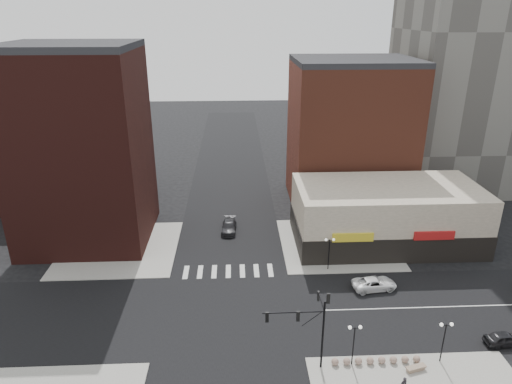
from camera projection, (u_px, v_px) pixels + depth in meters
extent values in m
plane|color=black|center=(229.00, 313.00, 47.50)|extent=(240.00, 240.00, 0.00)
cube|color=black|center=(229.00, 313.00, 47.50)|extent=(200.00, 14.00, 0.02)
cube|color=black|center=(229.00, 313.00, 47.50)|extent=(14.00, 200.00, 0.02)
cube|color=gray|center=(120.00, 248.00, 60.29)|extent=(15.00, 15.00, 0.12)
cube|color=gray|center=(337.00, 243.00, 61.56)|extent=(15.00, 15.00, 0.12)
cube|color=#381511|center=(81.00, 150.00, 59.18)|extent=(16.00, 15.00, 25.00)
cube|color=#381511|center=(36.00, 162.00, 75.40)|extent=(20.00, 18.00, 12.00)
cube|color=brown|center=(350.00, 136.00, 71.60)|extent=(18.00, 15.00, 22.00)
cube|color=beige|center=(386.00, 214.00, 60.85)|extent=(24.00, 12.00, 8.00)
cube|color=black|center=(384.00, 230.00, 61.70)|extent=(24.20, 12.20, 3.40)
cylinder|color=black|center=(323.00, 336.00, 38.96)|extent=(0.18, 0.18, 7.00)
cylinder|color=black|center=(293.00, 312.00, 37.91)|extent=(5.20, 0.11, 0.11)
cylinder|color=black|center=(312.00, 319.00, 38.24)|extent=(1.72, 0.06, 1.46)
cylinder|color=black|center=(321.00, 301.00, 39.42)|extent=(0.11, 3.00, 0.11)
cube|color=black|center=(267.00, 317.00, 37.97)|extent=(0.28, 0.18, 0.95)
sphere|color=red|center=(267.00, 314.00, 37.85)|extent=(0.16, 0.16, 0.16)
cube|color=black|center=(298.00, 316.00, 38.08)|extent=(0.28, 0.18, 0.95)
sphere|color=red|center=(298.00, 313.00, 37.97)|extent=(0.16, 0.16, 0.16)
cube|color=black|center=(318.00, 296.00, 40.77)|extent=(0.18, 0.28, 0.95)
sphere|color=red|center=(318.00, 293.00, 40.66)|extent=(0.16, 0.16, 0.16)
cube|color=black|center=(328.00, 298.00, 37.56)|extent=(0.28, 0.18, 0.95)
sphere|color=red|center=(328.00, 295.00, 37.44)|extent=(0.16, 0.16, 0.16)
cylinder|color=black|center=(353.00, 346.00, 39.78)|extent=(0.11, 0.11, 4.00)
cylinder|color=black|center=(355.00, 328.00, 39.07)|extent=(0.90, 0.06, 0.06)
sphere|color=white|center=(350.00, 327.00, 39.01)|extent=(0.32, 0.32, 0.32)
sphere|color=white|center=(360.00, 327.00, 39.05)|extent=(0.32, 0.32, 0.32)
cylinder|color=black|center=(443.00, 343.00, 40.13)|extent=(0.11, 0.11, 4.00)
cylinder|color=black|center=(446.00, 325.00, 39.42)|extent=(0.90, 0.06, 0.06)
sphere|color=white|center=(441.00, 325.00, 39.37)|extent=(0.32, 0.32, 0.32)
sphere|color=white|center=(452.00, 324.00, 39.41)|extent=(0.32, 0.32, 0.32)
cylinder|color=black|center=(329.00, 254.00, 54.66)|extent=(0.11, 0.11, 4.00)
cylinder|color=black|center=(330.00, 240.00, 53.95)|extent=(0.90, 0.06, 0.06)
sphere|color=white|center=(326.00, 240.00, 53.90)|extent=(0.32, 0.32, 0.32)
sphere|color=white|center=(334.00, 240.00, 53.94)|extent=(0.32, 0.32, 0.32)
sphere|color=#88665D|center=(335.00, 362.00, 40.33)|extent=(0.65, 0.65, 0.65)
sphere|color=#88665D|center=(347.00, 361.00, 40.38)|extent=(0.65, 0.65, 0.65)
sphere|color=#88665D|center=(358.00, 361.00, 40.43)|extent=(0.65, 0.65, 0.65)
sphere|color=#88665D|center=(370.00, 361.00, 40.47)|extent=(0.65, 0.65, 0.65)
sphere|color=#88665D|center=(382.00, 360.00, 40.52)|extent=(0.65, 0.65, 0.65)
sphere|color=#88665D|center=(393.00, 360.00, 40.56)|extent=(0.65, 0.65, 0.65)
sphere|color=#88665D|center=(405.00, 359.00, 40.61)|extent=(0.65, 0.65, 0.65)
sphere|color=#88665D|center=(417.00, 359.00, 40.66)|extent=(0.65, 0.65, 0.65)
imported|color=white|center=(374.00, 284.00, 51.42)|extent=(5.22, 2.88, 1.38)
imported|color=black|center=(505.00, 339.00, 42.85)|extent=(3.88, 1.70, 1.30)
imported|color=black|center=(229.00, 227.00, 64.88)|extent=(2.30, 5.06, 1.44)
cube|color=gray|center=(416.00, 369.00, 39.77)|extent=(1.69, 0.86, 0.30)
cube|color=gray|center=(416.00, 367.00, 39.70)|extent=(1.91, 1.01, 0.12)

